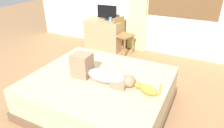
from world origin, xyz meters
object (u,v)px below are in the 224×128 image
(desk, at_px, (105,34))
(cup, at_px, (111,19))
(chair_by_desk, at_px, (122,33))
(person_lying, at_px, (100,73))
(cat, at_px, (147,89))
(tv_monitor, at_px, (107,12))
(bed, at_px, (100,93))

(desk, relative_size, cup, 9.55)
(cup, distance_m, chair_by_desk, 0.41)
(person_lying, relative_size, cat, 2.65)
(cat, distance_m, tv_monitor, 2.82)
(bed, xyz_separation_m, cat, (0.73, -0.08, 0.33))
(person_lying, height_order, chair_by_desk, chair_by_desk)
(desk, distance_m, cup, 0.47)
(cat, distance_m, desk, 2.85)
(bed, xyz_separation_m, cup, (-0.87, 2.06, 0.53))
(desk, bearing_deg, tv_monitor, 0.00)
(cat, xyz_separation_m, chair_by_desk, (-1.30, 2.11, -0.08))
(cup, height_order, chair_by_desk, chair_by_desk)
(cat, bearing_deg, tv_monitor, 128.25)
(chair_by_desk, bearing_deg, desk, 169.99)
(tv_monitor, relative_size, chair_by_desk, 0.56)
(cat, relative_size, chair_by_desk, 0.41)
(cat, height_order, desk, desk)
(bed, relative_size, chair_by_desk, 2.30)
(person_lying, xyz_separation_m, cup, (-0.91, 2.10, 0.16))
(person_lying, relative_size, desk, 1.04)
(person_lying, height_order, cup, person_lying)
(bed, bearing_deg, cup, 112.99)
(bed, relative_size, cat, 5.60)
(cat, relative_size, cup, 3.75)
(tv_monitor, distance_m, chair_by_desk, 0.61)
(chair_by_desk, bearing_deg, person_lying, -73.84)
(desk, distance_m, chair_by_desk, 0.53)
(bed, distance_m, desk, 2.38)
(cat, xyz_separation_m, cup, (-1.60, 2.14, 0.20))
(bed, height_order, person_lying, person_lying)
(bed, height_order, chair_by_desk, chair_by_desk)
(desk, bearing_deg, cup, -18.60)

